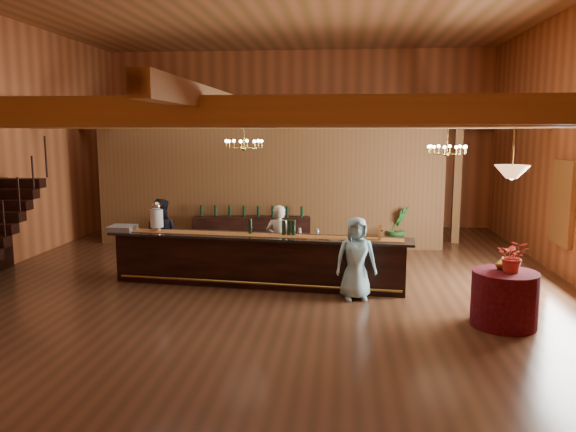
# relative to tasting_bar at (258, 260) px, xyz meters

# --- Properties ---
(floor) EXTENTS (14.00, 14.00, 0.00)m
(floor) POSITION_rel_tasting_bar_xyz_m (0.19, 0.27, -0.51)
(floor) COLOR #442918
(floor) RESTS_ON ground
(wall_back) EXTENTS (12.00, 0.10, 5.50)m
(wall_back) POSITION_rel_tasting_bar_xyz_m (0.19, 7.27, 2.24)
(wall_back) COLOR #B15E31
(wall_back) RESTS_ON floor
(wall_front) EXTENTS (12.00, 0.10, 5.50)m
(wall_front) POSITION_rel_tasting_bar_xyz_m (0.19, -6.73, 2.24)
(wall_front) COLOR #B15E31
(wall_front) RESTS_ON floor
(beam_grid) EXTENTS (11.90, 13.90, 0.39)m
(beam_grid) POSITION_rel_tasting_bar_xyz_m (0.19, 0.77, 2.73)
(beam_grid) COLOR #9D6330
(beam_grid) RESTS_ON wall_left
(support_posts) EXTENTS (9.20, 10.20, 3.20)m
(support_posts) POSITION_rel_tasting_bar_xyz_m (0.19, -0.23, 1.09)
(support_posts) COLOR #9D6330
(support_posts) RESTS_ON floor
(partition_wall) EXTENTS (9.00, 0.18, 3.10)m
(partition_wall) POSITION_rel_tasting_bar_xyz_m (-0.31, 3.77, 1.04)
(partition_wall) COLOR brown
(partition_wall) RESTS_ON floor
(window_right_back) EXTENTS (0.12, 1.05, 1.75)m
(window_right_back) POSITION_rel_tasting_bar_xyz_m (6.14, 1.27, 1.04)
(window_right_back) COLOR white
(window_right_back) RESTS_ON wall_right
(backroom_boxes) EXTENTS (4.10, 0.60, 1.10)m
(backroom_boxes) POSITION_rel_tasting_bar_xyz_m (-0.10, 5.77, 0.02)
(backroom_boxes) COLOR black
(backroom_boxes) RESTS_ON floor
(tasting_bar) EXTENTS (6.04, 1.39, 1.01)m
(tasting_bar) POSITION_rel_tasting_bar_xyz_m (0.00, 0.00, 0.00)
(tasting_bar) COLOR black
(tasting_bar) RESTS_ON floor
(beverage_dispenser) EXTENTS (0.26, 0.26, 0.60)m
(beverage_dispenser) POSITION_rel_tasting_bar_xyz_m (-2.10, 0.28, 0.78)
(beverage_dispenser) COLOR silver
(beverage_dispenser) RESTS_ON tasting_bar
(glass_rack_tray) EXTENTS (0.50, 0.50, 0.10)m
(glass_rack_tray) POSITION_rel_tasting_bar_xyz_m (-2.83, 0.26, 0.54)
(glass_rack_tray) COLOR gray
(glass_rack_tray) RESTS_ON tasting_bar
(raffle_drum) EXTENTS (0.34, 0.24, 0.30)m
(raffle_drum) POSITION_rel_tasting_bar_xyz_m (2.19, -0.28, 0.67)
(raffle_drum) COLOR brown
(raffle_drum) RESTS_ON tasting_bar
(bar_bottle_0) EXTENTS (0.07, 0.07, 0.30)m
(bar_bottle_0) POSITION_rel_tasting_bar_xyz_m (-0.16, 0.13, 0.64)
(bar_bottle_0) COLOR black
(bar_bottle_0) RESTS_ON tasting_bar
(bar_bottle_1) EXTENTS (0.07, 0.07, 0.30)m
(bar_bottle_1) POSITION_rel_tasting_bar_xyz_m (0.51, 0.06, 0.64)
(bar_bottle_1) COLOR black
(bar_bottle_1) RESTS_ON tasting_bar
(bar_bottle_2) EXTENTS (0.07, 0.07, 0.30)m
(bar_bottle_2) POSITION_rel_tasting_bar_xyz_m (0.61, 0.05, 0.64)
(bar_bottle_2) COLOR black
(bar_bottle_2) RESTS_ON tasting_bar
(bar_bottle_3) EXTENTS (0.07, 0.07, 0.30)m
(bar_bottle_3) POSITION_rel_tasting_bar_xyz_m (0.71, 0.04, 0.64)
(bar_bottle_3) COLOR black
(bar_bottle_3) RESTS_ON tasting_bar
(backbar_shelf) EXTENTS (3.03, 0.95, 0.84)m
(backbar_shelf) POSITION_rel_tasting_bar_xyz_m (-0.68, 3.40, -0.09)
(backbar_shelf) COLOR black
(backbar_shelf) RESTS_ON floor
(round_table) EXTENTS (1.00, 1.00, 0.86)m
(round_table) POSITION_rel_tasting_bar_xyz_m (4.16, -1.94, -0.08)
(round_table) COLOR #470202
(round_table) RESTS_ON floor
(chandelier_left) EXTENTS (0.80, 0.80, 0.62)m
(chandelier_left) POSITION_rel_tasting_bar_xyz_m (-0.47, 1.28, 2.23)
(chandelier_left) COLOR #A18839
(chandelier_left) RESTS_ON beam_grid
(chandelier_right) EXTENTS (0.80, 0.80, 0.73)m
(chandelier_right) POSITION_rel_tasting_bar_xyz_m (3.82, 1.54, 2.12)
(chandelier_right) COLOR #A18839
(chandelier_right) RESTS_ON beam_grid
(pendant_lamp) EXTENTS (0.52, 0.52, 0.90)m
(pendant_lamp) POSITION_rel_tasting_bar_xyz_m (4.16, -1.94, 1.90)
(pendant_lamp) COLOR #A18839
(pendant_lamp) RESTS_ON beam_grid
(bartender) EXTENTS (0.59, 0.42, 1.51)m
(bartender) POSITION_rel_tasting_bar_xyz_m (0.35, 0.66, 0.25)
(bartender) COLOR silver
(bartender) RESTS_ON floor
(staff_second) EXTENTS (0.78, 0.61, 1.60)m
(staff_second) POSITION_rel_tasting_bar_xyz_m (-2.20, 0.75, 0.29)
(staff_second) COLOR black
(staff_second) RESTS_ON floor
(guest) EXTENTS (0.80, 0.58, 1.50)m
(guest) POSITION_rel_tasting_bar_xyz_m (1.90, -0.74, 0.24)
(guest) COLOR #94D4E7
(guest) RESTS_ON floor
(floor_plant) EXTENTS (0.74, 0.67, 1.11)m
(floor_plant) POSITION_rel_tasting_bar_xyz_m (3.07, 3.70, 0.05)
(floor_plant) COLOR #215721
(floor_plant) RESTS_ON floor
(table_flowers) EXTENTS (0.55, 0.51, 0.51)m
(table_flowers) POSITION_rel_tasting_bar_xyz_m (4.24, -1.98, 0.61)
(table_flowers) COLOR #D74032
(table_flowers) RESTS_ON round_table
(table_vase) EXTENTS (0.20, 0.20, 0.33)m
(table_vase) POSITION_rel_tasting_bar_xyz_m (4.13, -1.80, 0.52)
(table_vase) COLOR #A18839
(table_vase) RESTS_ON round_table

